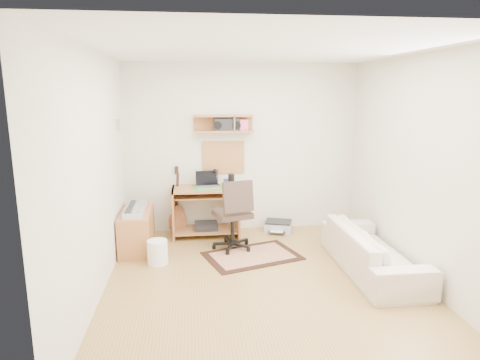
{
  "coord_description": "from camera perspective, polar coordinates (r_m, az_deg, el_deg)",
  "views": [
    {
      "loc": [
        -0.79,
        -4.49,
        2.17
      ],
      "look_at": [
        -0.15,
        1.05,
        1.0
      ],
      "focal_mm": 31.63,
      "sensor_mm": 36.0,
      "label": 1
    }
  ],
  "objects": [
    {
      "name": "wall_shelf",
      "position": [
        6.4,
        -2.2,
        7.63
      ],
      "size": [
        0.9,
        0.25,
        0.26
      ],
      "primitive_type": "cube",
      "color": "#B26F3E",
      "rests_on": "back_wall"
    },
    {
      "name": "pencil_cup",
      "position": [
        6.48,
        -1.92,
        -0.32
      ],
      "size": [
        0.08,
        0.08,
        0.11
      ],
      "primitive_type": "cylinder",
      "color": "#33429A",
      "rests_on": "desk"
    },
    {
      "name": "cabinet",
      "position": [
        6.1,
        -13.78,
        -6.6
      ],
      "size": [
        0.4,
        0.9,
        0.55
      ],
      "primitive_type": "cube",
      "color": "#B26F3E",
      "rests_on": "floor"
    },
    {
      "name": "wall_photo",
      "position": [
        6.09,
        -16.13,
        7.15
      ],
      "size": [
        0.02,
        0.2,
        0.15
      ],
      "primitive_type": "cube",
      "color": "#4C8CBF",
      "rests_on": "left_wall"
    },
    {
      "name": "rug",
      "position": [
        5.77,
        1.66,
        -10.17
      ],
      "size": [
        1.4,
        1.14,
        0.02
      ],
      "primitive_type": "cube",
      "rotation": [
        0.0,
        0.0,
        0.31
      ],
      "color": "#C9AE86",
      "rests_on": "floor"
    },
    {
      "name": "task_chair",
      "position": [
        5.87,
        -1.04,
        -4.57
      ],
      "size": [
        0.64,
        0.64,
        1.02
      ],
      "primitive_type": null,
      "rotation": [
        0.0,
        0.0,
        0.27
      ],
      "color": "#34261F",
      "rests_on": "floor"
    },
    {
      "name": "left_wall",
      "position": [
        4.69,
        -18.97,
        0.49
      ],
      "size": [
        0.01,
        4.0,
        2.6
      ],
      "primitive_type": "cube",
      "color": "beige",
      "rests_on": "ground"
    },
    {
      "name": "ceiling",
      "position": [
        4.58,
        3.53,
        17.26
      ],
      "size": [
        3.6,
        4.0,
        0.01
      ],
      "primitive_type": "cube",
      "color": "white",
      "rests_on": "ground"
    },
    {
      "name": "back_wall",
      "position": [
        6.6,
        0.34,
        4.28
      ],
      "size": [
        3.6,
        0.01,
        2.6
      ],
      "primitive_type": "cube",
      "color": "beige",
      "rests_on": "ground"
    },
    {
      "name": "guitar",
      "position": [
        6.57,
        -8.48,
        -2.77
      ],
      "size": [
        0.32,
        0.26,
        1.06
      ],
      "primitive_type": null,
      "rotation": [
        0.0,
        0.0,
        0.35
      ],
      "color": "#A05B31",
      "rests_on": "floor"
    },
    {
      "name": "desk_lamp",
      "position": [
        6.5,
        -3.03,
        0.4
      ],
      "size": [
        0.09,
        0.09,
        0.26
      ],
      "primitive_type": null,
      "color": "black",
      "rests_on": "desk"
    },
    {
      "name": "waste_basket",
      "position": [
        5.59,
        -11.06,
        -9.52
      ],
      "size": [
        0.27,
        0.27,
        0.31
      ],
      "primitive_type": "cylinder",
      "rotation": [
        0.0,
        0.0,
        0.05
      ],
      "color": "white",
      "rests_on": "floor"
    },
    {
      "name": "desk",
      "position": [
        6.47,
        -4.63,
        -4.29
      ],
      "size": [
        1.0,
        0.55,
        0.75
      ],
      "primitive_type": null,
      "color": "#B26F3E",
      "rests_on": "floor"
    },
    {
      "name": "laptop",
      "position": [
        6.34,
        -4.41,
        0.01
      ],
      "size": [
        0.36,
        0.36,
        0.25
      ],
      "primitive_type": null,
      "rotation": [
        0.0,
        0.0,
        0.11
      ],
      "color": "silver",
      "rests_on": "desk"
    },
    {
      "name": "sofa",
      "position": [
        5.46,
        17.46,
        -8.12
      ],
      "size": [
        0.54,
        1.84,
        0.72
      ],
      "primitive_type": "imported",
      "rotation": [
        0.0,
        0.0,
        1.57
      ],
      "color": "beige",
      "rests_on": "floor"
    },
    {
      "name": "floor",
      "position": [
        5.05,
        3.15,
        -13.67
      ],
      "size": [
        3.6,
        4.0,
        0.01
      ],
      "primitive_type": "cube",
      "color": "#A37C44",
      "rests_on": "ground"
    },
    {
      "name": "right_wall",
      "position": [
        5.26,
        23.09,
        1.36
      ],
      "size": [
        0.01,
        4.0,
        2.6
      ],
      "primitive_type": "cube",
      "color": "beige",
      "rests_on": "ground"
    },
    {
      "name": "cork_board",
      "position": [
        6.57,
        -2.24,
        3.08
      ],
      "size": [
        0.64,
        0.03,
        0.49
      ],
      "primitive_type": "cube",
      "color": "tan",
      "rests_on": "back_wall"
    },
    {
      "name": "boombox",
      "position": [
        6.4,
        -1.8,
        7.45
      ],
      "size": [
        0.38,
        0.17,
        0.19
      ],
      "primitive_type": "cube",
      "color": "black",
      "rests_on": "wall_shelf"
    },
    {
      "name": "speaker",
      "position": [
        6.33,
        -1.19,
        -0.13
      ],
      "size": [
        0.1,
        0.1,
        0.21
      ],
      "primitive_type": "cylinder",
      "color": "black",
      "rests_on": "desk"
    },
    {
      "name": "printer",
      "position": [
        6.76,
        5.19,
        -6.16
      ],
      "size": [
        0.49,
        0.43,
        0.16
      ],
      "primitive_type": "cube",
      "rotation": [
        0.0,
        0.0,
        -0.31
      ],
      "color": "#A5A8AA",
      "rests_on": "floor"
    },
    {
      "name": "music_keyboard",
      "position": [
        6.01,
        -13.93,
        -3.8
      ],
      "size": [
        0.24,
        0.78,
        0.07
      ],
      "primitive_type": "cube",
      "color": "#B2B5BA",
      "rests_on": "cabinet"
    }
  ]
}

